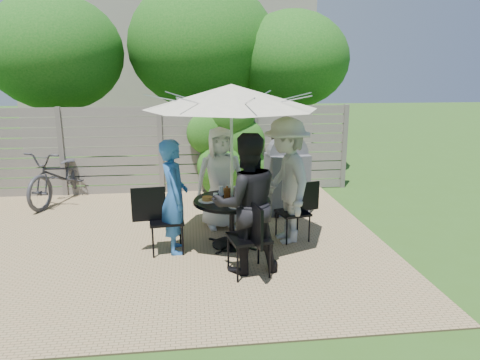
{
  "coord_description": "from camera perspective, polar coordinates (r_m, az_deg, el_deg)",
  "views": [
    {
      "loc": [
        0.63,
        -6.0,
        2.5
      ],
      "look_at": [
        1.35,
        0.12,
        0.96
      ],
      "focal_mm": 32.0,
      "sensor_mm": 36.0,
      "label": 1
    }
  ],
  "objects": [
    {
      "name": "plate_front",
      "position": [
        5.87,
        -0.32,
        -3.35
      ],
      "size": [
        0.26,
        0.26,
        0.06
      ],
      "color": "white",
      "rests_on": "patio_table"
    },
    {
      "name": "umbrella",
      "position": [
        5.96,
        -1.16,
        11.03
      ],
      "size": [
        2.72,
        2.72,
        2.36
      ],
      "rotation": [
        0.0,
        0.0,
        0.13
      ],
      "color": "silver",
      "rests_on": "ground"
    },
    {
      "name": "glass_back",
      "position": [
        6.41,
        -2.53,
        -1.42
      ],
      "size": [
        0.07,
        0.07,
        0.14
      ],
      "primitive_type": "cylinder",
      "color": "silver",
      "rests_on": "patio_table"
    },
    {
      "name": "chair_left",
      "position": [
        6.22,
        -9.86,
        -6.97
      ],
      "size": [
        0.73,
        0.51,
        0.98
      ],
      "rotation": [
        0.0,
        0.0,
        6.39
      ],
      "color": "black",
      "rests_on": "ground"
    },
    {
      "name": "plate_back",
      "position": [
        6.54,
        -1.8,
        -1.51
      ],
      "size": [
        0.26,
        0.26,
        0.06
      ],
      "color": "white",
      "rests_on": "patio_table"
    },
    {
      "name": "person_left",
      "position": [
        6.06,
        -8.78,
        -2.26
      ],
      "size": [
        0.46,
        0.64,
        1.63
      ],
      "primitive_type": "imported",
      "rotation": [
        0.0,
        0.0,
        7.98
      ],
      "color": "#265EA8",
      "rests_on": "ground"
    },
    {
      "name": "chair_right",
      "position": [
        6.62,
        7.13,
        -5.75
      ],
      "size": [
        0.69,
        0.52,
        0.9
      ],
      "rotation": [
        0.0,
        0.0,
        3.38
      ],
      "color": "black",
      "rests_on": "ground"
    },
    {
      "name": "glass_front",
      "position": [
        5.97,
        0.44,
        -2.58
      ],
      "size": [
        0.07,
        0.07,
        0.14
      ],
      "primitive_type": "cylinder",
      "color": "silver",
      "rests_on": "patio_table"
    },
    {
      "name": "plate_right",
      "position": [
        6.29,
        2.11,
        -2.16
      ],
      "size": [
        0.26,
        0.26,
        0.06
      ],
      "color": "white",
      "rests_on": "patio_table"
    },
    {
      "name": "coffee_cup",
      "position": [
        6.42,
        -0.66,
        -1.48
      ],
      "size": [
        0.08,
        0.08,
        0.12
      ],
      "primitive_type": "cylinder",
      "color": "#C6B293",
      "rests_on": "patio_table"
    },
    {
      "name": "person_right",
      "position": [
        6.38,
        6.19,
        -0.14
      ],
      "size": [
        0.85,
        1.3,
        1.9
      ],
      "primitive_type": "imported",
      "rotation": [
        0.0,
        0.0,
        4.84
      ],
      "color": "#ABACA7",
      "rests_on": "ground"
    },
    {
      "name": "syrup_jug",
      "position": [
        6.22,
        -1.74,
        -1.8
      ],
      "size": [
        0.09,
        0.09,
        0.16
      ],
      "primitive_type": "cylinder",
      "color": "#59280C",
      "rests_on": "patio_table"
    },
    {
      "name": "person_front",
      "position": [
        5.38,
        0.85,
        -3.23
      ],
      "size": [
        0.96,
        0.79,
        1.8
      ],
      "primitive_type": "imported",
      "rotation": [
        0.0,
        0.0,
        3.27
      ],
      "color": "black",
      "rests_on": "ground"
    },
    {
      "name": "person_back",
      "position": [
        6.96,
        -2.61,
        0.22
      ],
      "size": [
        0.88,
        0.63,
        1.68
      ],
      "primitive_type": "imported",
      "rotation": [
        0.0,
        0.0,
        6.41
      ],
      "color": "silver",
      "rests_on": "ground"
    },
    {
      "name": "bicycle",
      "position": [
        9.19,
        -22.66,
        0.6
      ],
      "size": [
        1.32,
        2.17,
        1.08
      ],
      "primitive_type": "imported",
      "rotation": [
        0.0,
        0.0,
        -0.32
      ],
      "color": "#333338",
      "rests_on": "ground"
    },
    {
      "name": "patio_table",
      "position": [
        6.27,
        -1.09,
        -4.51
      ],
      "size": [
        1.23,
        1.23,
        0.72
      ],
      "rotation": [
        0.0,
        0.0,
        0.13
      ],
      "color": "black",
      "rests_on": "ground"
    },
    {
      "name": "chair_front",
      "position": [
        5.47,
        1.21,
        -9.65
      ],
      "size": [
        0.56,
        0.76,
        1.01
      ],
      "rotation": [
        0.0,
        0.0,
        1.76
      ],
      "color": "black",
      "rests_on": "ground"
    },
    {
      "name": "chair_back",
      "position": [
        7.24,
        -2.78,
        -3.79
      ],
      "size": [
        0.52,
        0.71,
        0.95
      ],
      "rotation": [
        0.0,
        0.0,
        4.86
      ],
      "color": "black",
      "rests_on": "ground"
    },
    {
      "name": "glass_left",
      "position": [
        6.04,
        -3.28,
        -2.4
      ],
      "size": [
        0.07,
        0.07,
        0.14
      ],
      "primitive_type": "cylinder",
      "color": "silver",
      "rests_on": "patio_table"
    },
    {
      "name": "backyard_envelope",
      "position": [
        16.3,
        -8.84,
        14.25
      ],
      "size": [
        60.0,
        60.0,
        5.0
      ],
      "color": "#30551A",
      "rests_on": "ground"
    },
    {
      "name": "plate_left",
      "position": [
        6.14,
        -4.38,
        -2.6
      ],
      "size": [
        0.26,
        0.26,
        0.06
      ],
      "color": "white",
      "rests_on": "patio_table"
    },
    {
      "name": "bbq_grill",
      "position": [
        7.78,
        6.26,
        0.31
      ],
      "size": [
        0.77,
        0.62,
        1.46
      ],
      "rotation": [
        0.0,
        0.0,
        0.11
      ],
      "color": "#545358",
      "rests_on": "ground"
    }
  ]
}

